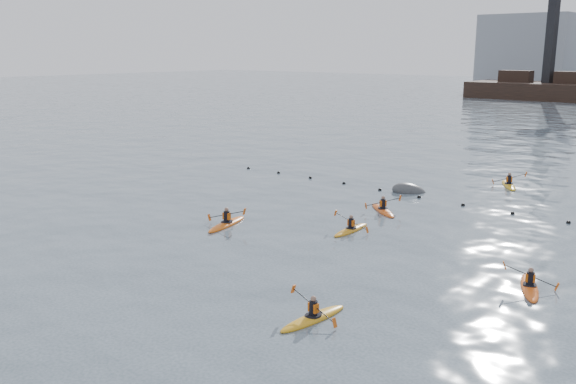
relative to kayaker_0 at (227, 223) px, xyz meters
name	(u,v)px	position (x,y,z in m)	size (l,w,h in m)	color
ground	(153,326)	(6.88, -10.21, -0.11)	(400.00, 400.00, 0.00)	#3C4D57
float_line	(442,201)	(6.38, 12.33, -0.08)	(33.24, 0.73, 0.24)	black
kayaker_0	(227,223)	(0.00, 0.00, 0.00)	(2.32, 3.52, 1.21)	orange
kayaker_1	(313,317)	(10.71, -6.32, -0.01)	(2.14, 3.16, 1.13)	gold
kayaker_2	(383,210)	(4.86, 7.86, -0.01)	(2.94, 2.53, 1.04)	#D45213
kayaker_3	(351,229)	(5.68, 3.38, -0.01)	(2.07, 3.04, 1.08)	orange
kayaker_4	(530,286)	(15.48, 1.36, -0.01)	(2.00, 3.07, 1.15)	#E95915
kayaker_5	(509,185)	(7.96, 19.24, 0.00)	(2.31, 3.20, 1.17)	gold
mooring_buoy	(409,192)	(3.60, 13.23, -0.11)	(2.29, 1.36, 1.15)	#3E4144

